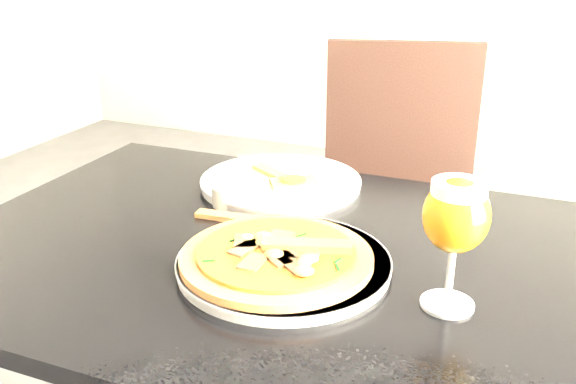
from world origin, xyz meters
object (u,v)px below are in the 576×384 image
at_px(dining_table, 292,296).
at_px(pizza, 277,255).
at_px(beer_glass, 456,217).
at_px(chair_far, 397,207).

distance_m(dining_table, pizza, 0.14).
xyz_separation_m(pizza, beer_glass, (0.26, 0.00, 0.11)).
xyz_separation_m(dining_table, chair_far, (0.01, 0.75, -0.12)).
relative_size(chair_far, pizza, 3.24).
height_order(dining_table, beer_glass, beer_glass).
distance_m(pizza, beer_glass, 0.28).
xyz_separation_m(chair_far, pizza, (0.00, -0.83, 0.24)).
xyz_separation_m(dining_table, pizza, (0.01, -0.08, 0.12)).
bearing_deg(chair_far, pizza, -105.06).
bearing_deg(beer_glass, chair_far, 107.71).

